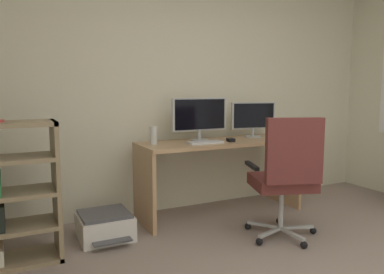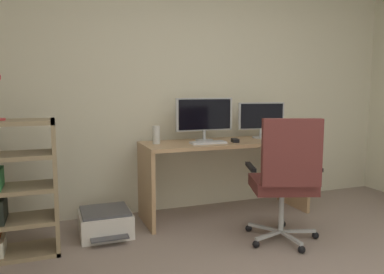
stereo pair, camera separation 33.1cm
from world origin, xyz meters
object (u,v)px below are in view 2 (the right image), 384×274
monitor_main (204,116)px  office_chair (286,175)px  monitor_secondary (261,117)px  keyboard (208,143)px  computer_mouse (235,140)px  printer (105,222)px  desk (225,160)px  desktop_speaker (156,135)px

monitor_main → office_chair: monitor_main is taller
monitor_secondary → keyboard: (-0.70, -0.20, -0.21)m
computer_mouse → printer: size_ratio=0.20×
keyboard → computer_mouse: bearing=0.5°
desk → monitor_main: (-0.19, 0.09, 0.44)m
office_chair → printer: size_ratio=2.06×
keyboard → monitor_secondary: bearing=17.3°
monitor_main → desktop_speaker: monitor_main is taller
keyboard → monitor_main: bearing=78.5°
computer_mouse → desktop_speaker: (-0.75, 0.16, 0.07)m
monitor_main → printer: size_ratio=1.16×
desktop_speaker → desk: bearing=-3.7°
desk → desktop_speaker: desktop_speaker is taller
keyboard → desktop_speaker: desktop_speaker is taller
desktop_speaker → printer: 0.91m
desktop_speaker → monitor_secondary: bearing=2.4°
computer_mouse → printer: computer_mouse is taller
monitor_secondary → keyboard: 0.75m
monitor_secondary → computer_mouse: size_ratio=5.00×
office_chair → keyboard: bearing=116.9°
monitor_secondary → keyboard: size_ratio=1.47×
desktop_speaker → office_chair: 1.25m
desktop_speaker → printer: (-0.52, -0.17, -0.73)m
desktop_speaker → office_chair: (0.83, -0.89, -0.27)m
monitor_main → desktop_speaker: bearing=-174.7°
desk → office_chair: size_ratio=1.59×
keyboard → printer: size_ratio=0.67×
desk → desktop_speaker: 0.75m
desk → monitor_main: size_ratio=2.82×
desk → printer: desk is taller
desktop_speaker → office_chair: size_ratio=0.16×
monitor_secondary → desktop_speaker: bearing=-177.6°
monitor_main → printer: (-1.02, -0.22, -0.90)m
desk → monitor_main: monitor_main is taller
desk → computer_mouse: computer_mouse is taller
computer_mouse → desktop_speaker: size_ratio=0.59×
computer_mouse → office_chair: size_ratio=0.10×
computer_mouse → office_chair: 0.76m
printer → keyboard: bearing=0.8°
computer_mouse → desktop_speaker: 0.77m
desktop_speaker → printer: desktop_speaker is taller
monitor_main → computer_mouse: size_ratio=5.93×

